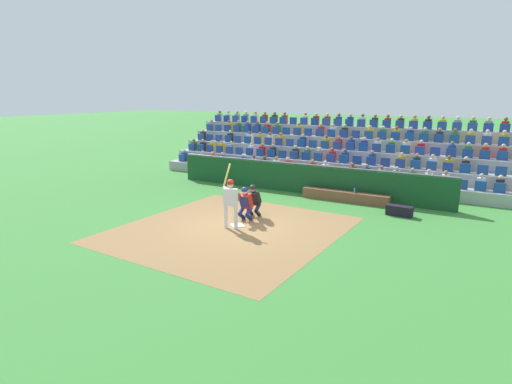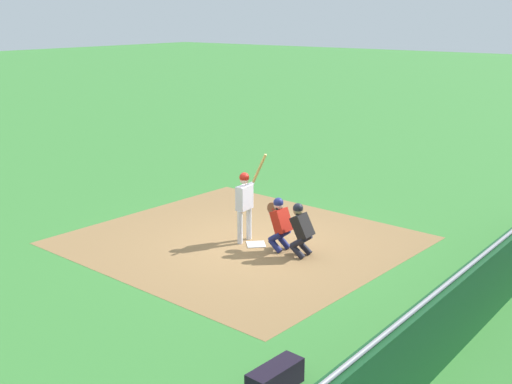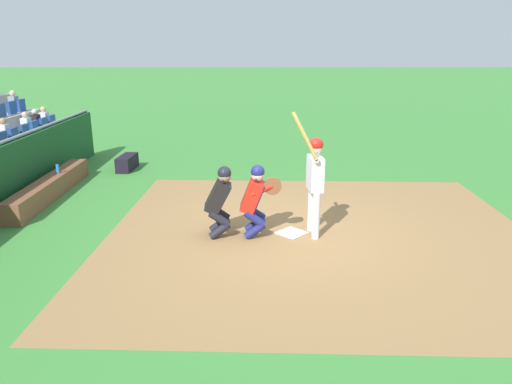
% 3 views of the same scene
% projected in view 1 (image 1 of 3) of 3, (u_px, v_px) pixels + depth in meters
% --- Properties ---
extents(ground_plane, '(160.00, 160.00, 0.00)m').
position_uv_depth(ground_plane, '(237.00, 226.00, 14.58)').
color(ground_plane, '#3B8035').
extents(infield_dirt_patch, '(7.36, 7.83, 0.01)m').
position_uv_depth(infield_dirt_patch, '(230.00, 229.00, 14.16)').
color(infield_dirt_patch, olive).
rests_on(infield_dirt_patch, ground_plane).
extents(home_plate_marker, '(0.62, 0.62, 0.02)m').
position_uv_depth(home_plate_marker, '(237.00, 225.00, 14.58)').
color(home_plate_marker, white).
rests_on(home_plate_marker, infield_dirt_patch).
extents(batter_at_plate, '(0.59, 0.59, 2.21)m').
position_uv_depth(batter_at_plate, '(230.00, 198.00, 14.04)').
color(batter_at_plate, silver).
rests_on(batter_at_plate, ground_plane).
extents(catcher_crouching, '(0.47, 0.72, 1.30)m').
position_uv_depth(catcher_crouching, '(245.00, 202.00, 15.00)').
color(catcher_crouching, navy).
rests_on(catcher_crouching, ground_plane).
extents(home_plate_umpire, '(0.48, 0.50, 1.27)m').
position_uv_depth(home_plate_umpire, '(254.00, 199.00, 15.52)').
color(home_plate_umpire, black).
rests_on(home_plate_umpire, ground_plane).
extents(dugout_wall, '(13.38, 0.24, 1.40)m').
position_uv_depth(dugout_wall, '(302.00, 179.00, 19.28)').
color(dugout_wall, '#154722').
rests_on(dugout_wall, ground_plane).
extents(dugout_bench, '(3.80, 0.40, 0.44)m').
position_uv_depth(dugout_bench, '(345.00, 196.00, 17.83)').
color(dugout_bench, brown).
rests_on(dugout_bench, ground_plane).
extents(water_bottle_on_bench, '(0.07, 0.07, 0.21)m').
position_uv_depth(water_bottle_on_bench, '(354.00, 190.00, 17.53)').
color(water_bottle_on_bench, '#2F7CD3').
rests_on(water_bottle_on_bench, dugout_bench).
extents(equipment_duffel_bag, '(0.98, 0.42, 0.39)m').
position_uv_depth(equipment_duffel_bag, '(399.00, 211.00, 15.73)').
color(equipment_duffel_bag, black).
rests_on(equipment_duffel_bag, ground_plane).
extents(bleacher_stand, '(18.97, 4.91, 3.45)m').
position_uv_depth(bleacher_stand, '(335.00, 158.00, 23.14)').
color(bleacher_stand, '#A09E9F').
rests_on(bleacher_stand, ground_plane).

